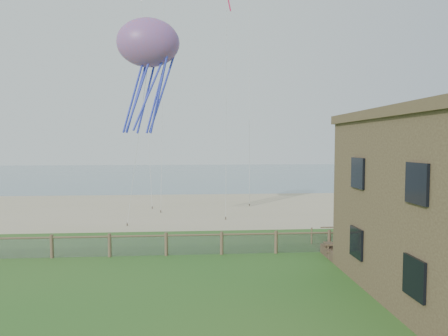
# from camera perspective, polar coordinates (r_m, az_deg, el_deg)

# --- Properties ---
(ground) EXTENTS (160.00, 160.00, 0.00)m
(ground) POSITION_cam_1_polar(r_m,az_deg,el_deg) (16.60, 1.20, -17.85)
(ground) COLOR #286121
(ground) RESTS_ON ground
(sand_beach) EXTENTS (72.00, 20.00, 0.02)m
(sand_beach) POSITION_cam_1_polar(r_m,az_deg,el_deg) (37.90, -2.04, -5.68)
(sand_beach) COLOR tan
(sand_beach) RESTS_ON ground
(ocean) EXTENTS (160.00, 68.00, 0.02)m
(ocean) POSITION_cam_1_polar(r_m,az_deg,el_deg) (81.63, -3.29, -0.77)
(ocean) COLOR slate
(ocean) RESTS_ON ground
(chainlink_fence) EXTENTS (36.20, 0.20, 1.25)m
(chainlink_fence) POSITION_cam_1_polar(r_m,az_deg,el_deg) (22.13, -0.33, -10.88)
(chainlink_fence) COLOR brown
(chainlink_fence) RESTS_ON ground
(picnic_table) EXTENTS (1.70, 1.39, 0.65)m
(picnic_table) POSITION_cam_1_polar(r_m,az_deg,el_deg) (22.52, 16.08, -11.35)
(picnic_table) COLOR #503B2D
(picnic_table) RESTS_ON ground
(octopus_kite) EXTENTS (4.20, 3.29, 7.81)m
(octopus_kite) POSITION_cam_1_polar(r_m,az_deg,el_deg) (26.99, -10.74, 13.03)
(octopus_kite) COLOR red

